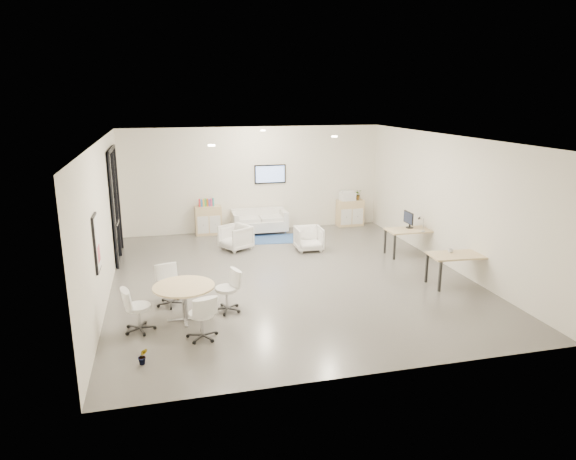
# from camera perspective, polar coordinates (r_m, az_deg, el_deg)

# --- Properties ---
(room_shell) EXTENTS (9.60, 10.60, 4.80)m
(room_shell) POSITION_cam_1_polar(r_m,az_deg,el_deg) (11.60, 0.19, 2.24)
(room_shell) COLOR #5E5B56
(room_shell) RESTS_ON ground
(glass_door) EXTENTS (0.09, 1.90, 2.85)m
(glass_door) POSITION_cam_1_polar(r_m,az_deg,el_deg) (13.78, -18.66, 3.06)
(glass_door) COLOR black
(glass_door) RESTS_ON room_shell
(artwork) EXTENTS (0.05, 0.54, 1.04)m
(artwork) POSITION_cam_1_polar(r_m,az_deg,el_deg) (9.79, -20.51, -1.40)
(artwork) COLOR black
(artwork) RESTS_ON room_shell
(wall_tv) EXTENTS (0.98, 0.06, 0.58)m
(wall_tv) POSITION_cam_1_polar(r_m,az_deg,el_deg) (15.96, -2.00, 6.23)
(wall_tv) COLOR black
(wall_tv) RESTS_ON room_shell
(ceiling_spots) EXTENTS (3.14, 4.14, 0.03)m
(ceiling_spots) POSITION_cam_1_polar(r_m,az_deg,el_deg) (12.12, -1.72, 10.33)
(ceiling_spots) COLOR #FFEAC6
(ceiling_spots) RESTS_ON room_shell
(sideboard_left) EXTENTS (0.78, 0.41, 0.88)m
(sideboard_left) POSITION_cam_1_polar(r_m,az_deg,el_deg) (15.74, -8.84, 1.07)
(sideboard_left) COLOR #D8BA82
(sideboard_left) RESTS_ON room_shell
(sideboard_right) EXTENTS (0.84, 0.41, 0.84)m
(sideboard_right) POSITION_cam_1_polar(r_m,az_deg,el_deg) (16.75, 6.89, 1.90)
(sideboard_right) COLOR #D8BA82
(sideboard_right) RESTS_ON room_shell
(books) EXTENTS (0.45, 0.14, 0.22)m
(books) POSITION_cam_1_polar(r_m,az_deg,el_deg) (15.62, -9.06, 3.02)
(books) COLOR red
(books) RESTS_ON sideboard_left
(printer) EXTENTS (0.48, 0.41, 0.32)m
(printer) POSITION_cam_1_polar(r_m,az_deg,el_deg) (16.60, 6.62, 3.82)
(printer) COLOR white
(printer) RESTS_ON sideboard_right
(loveseat) EXTENTS (1.65, 0.83, 0.62)m
(loveseat) POSITION_cam_1_polar(r_m,az_deg,el_deg) (15.78, -3.22, 0.88)
(loveseat) COLOR silver
(loveseat) RESTS_ON room_shell
(blue_rug) EXTENTS (1.66, 1.20, 0.01)m
(blue_rug) POSITION_cam_1_polar(r_m,az_deg,el_deg) (15.15, -1.11, -0.98)
(blue_rug) COLOR #305595
(blue_rug) RESTS_ON room_shell
(armchair_left) EXTENTS (0.94, 0.96, 0.74)m
(armchair_left) POSITION_cam_1_polar(r_m,az_deg,el_deg) (14.12, -5.83, -0.69)
(armchair_left) COLOR silver
(armchair_left) RESTS_ON room_shell
(armchair_right) EXTENTS (0.71, 0.67, 0.72)m
(armchair_right) POSITION_cam_1_polar(r_m,az_deg,el_deg) (13.98, 2.32, -0.84)
(armchair_right) COLOR silver
(armchair_right) RESTS_ON room_shell
(desk_rear) EXTENTS (1.34, 0.67, 0.70)m
(desk_rear) POSITION_cam_1_polar(r_m,az_deg,el_deg) (13.89, 13.62, -0.20)
(desk_rear) COLOR #D8BA82
(desk_rear) RESTS_ON room_shell
(desk_front) EXTENTS (1.40, 0.79, 0.71)m
(desk_front) POSITION_cam_1_polar(r_m,az_deg,el_deg) (12.00, 18.54, -2.90)
(desk_front) COLOR #D8BA82
(desk_front) RESTS_ON room_shell
(monitor) EXTENTS (0.20, 0.50, 0.44)m
(monitor) POSITION_cam_1_polar(r_m,az_deg,el_deg) (13.93, 13.26, 1.17)
(monitor) COLOR black
(monitor) RESTS_ON desk_rear
(round_table) EXTENTS (1.14, 1.14, 0.70)m
(round_table) POSITION_cam_1_polar(r_m,az_deg,el_deg) (9.78, -11.49, -6.54)
(round_table) COLOR #D8BA82
(round_table) RESTS_ON room_shell
(meeting_chairs) EXTENTS (2.36, 2.36, 0.82)m
(meeting_chairs) POSITION_cam_1_polar(r_m,az_deg,el_deg) (9.85, -11.43, -7.62)
(meeting_chairs) COLOR white
(meeting_chairs) RESTS_ON room_shell
(plant_cabinet) EXTENTS (0.40, 0.42, 0.26)m
(plant_cabinet) POSITION_cam_1_polar(r_m,az_deg,el_deg) (16.73, 7.73, 3.80)
(plant_cabinet) COLOR #3F7F3F
(plant_cabinet) RESTS_ON sideboard_right
(plant_floor) EXTENTS (0.17, 0.29, 0.12)m
(plant_floor) POSITION_cam_1_polar(r_m,az_deg,el_deg) (8.65, -15.80, -13.79)
(plant_floor) COLOR #3F7F3F
(plant_floor) RESTS_ON room_shell
(cup) EXTENTS (0.12, 0.10, 0.11)m
(cup) POSITION_cam_1_polar(r_m,az_deg,el_deg) (12.01, 17.62, -2.17)
(cup) COLOR white
(cup) RESTS_ON desk_front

